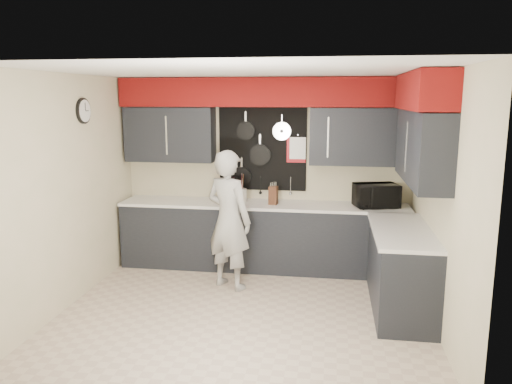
% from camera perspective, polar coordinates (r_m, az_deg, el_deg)
% --- Properties ---
extents(ground, '(4.00, 4.00, 0.00)m').
position_cam_1_polar(ground, '(5.70, -1.25, -13.42)').
color(ground, '#C2AE97').
rests_on(ground, ground).
extents(back_wall_assembly, '(4.00, 0.36, 2.60)m').
position_cam_1_polar(back_wall_assembly, '(6.79, 1.11, 8.03)').
color(back_wall_assembly, beige).
rests_on(back_wall_assembly, ground).
extents(right_wall_assembly, '(0.36, 3.50, 2.60)m').
position_cam_1_polar(right_wall_assembly, '(5.48, 18.74, 6.08)').
color(right_wall_assembly, beige).
rests_on(right_wall_assembly, ground).
extents(left_wall_assembly, '(0.05, 3.50, 2.60)m').
position_cam_1_polar(left_wall_assembly, '(5.98, -20.45, 0.44)').
color(left_wall_assembly, beige).
rests_on(left_wall_assembly, ground).
extents(base_cabinets, '(3.95, 2.20, 0.92)m').
position_cam_1_polar(base_cabinets, '(6.54, 4.71, -5.95)').
color(base_cabinets, black).
rests_on(base_cabinets, ground).
extents(microwave, '(0.63, 0.51, 0.30)m').
position_cam_1_polar(microwave, '(6.71, 13.56, -0.40)').
color(microwave, black).
rests_on(microwave, base_cabinets).
extents(knife_block, '(0.13, 0.13, 0.24)m').
position_cam_1_polar(knife_block, '(6.69, 1.99, -0.39)').
color(knife_block, '#382212').
rests_on(knife_block, base_cabinets).
extents(utensil_crock, '(0.14, 0.14, 0.18)m').
position_cam_1_polar(utensil_crock, '(6.87, -1.65, -0.36)').
color(utensil_crock, white).
rests_on(utensil_crock, base_cabinets).
extents(coffee_maker, '(0.19, 0.23, 0.34)m').
position_cam_1_polar(coffee_maker, '(6.82, -3.08, 0.30)').
color(coffee_maker, black).
rests_on(coffee_maker, base_cabinets).
extents(person, '(0.75, 0.66, 1.72)m').
position_cam_1_polar(person, '(6.11, -3.12, -3.21)').
color(person, '#A3A4A1').
rests_on(person, ground).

